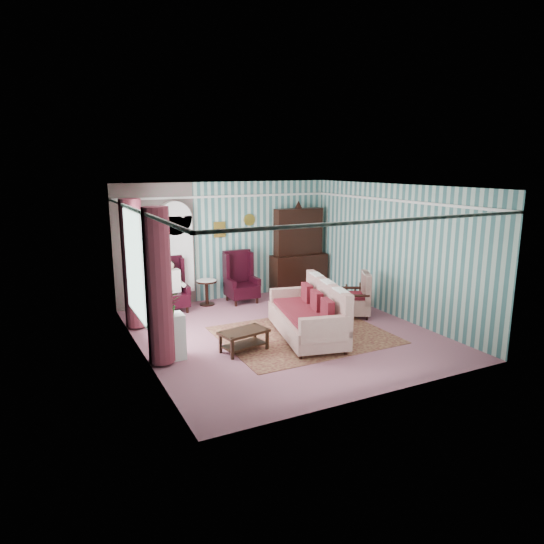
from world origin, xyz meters
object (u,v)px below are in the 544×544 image
wingback_right (242,277)px  floral_armchair (352,293)px  round_side_table (207,293)px  coffee_table (244,341)px  seated_woman (171,286)px  nest_table (357,295)px  dresser_hutch (299,248)px  sofa (307,314)px  plant_stand (168,337)px  bookcase (176,260)px  wingback_left (171,285)px

wingback_right → floral_armchair: (1.75, -2.12, -0.10)m
round_side_table → coffee_table: round_side_table is taller
seated_woman → wingback_right: bearing=0.0°
wingback_right → nest_table: bearing=-33.7°
wingback_right → seated_woman: 1.75m
dresser_hutch → sofa: size_ratio=1.05×
seated_woman → sofa: 3.45m
dresser_hutch → floral_armchair: (-0.00, -2.39, -0.65)m
dresser_hutch → nest_table: bearing=-72.6°
sofa → wingback_right: bearing=15.1°
dresser_hutch → round_side_table: bearing=-177.4°
floral_armchair → sofa: bearing=143.9°
plant_stand → wingback_right: bearing=47.2°
round_side_table → wingback_right: bearing=-10.0°
seated_woman → plant_stand: 2.87m
seated_woman → sofa: size_ratio=0.53×
nest_table → coffee_table: nest_table is taller
round_side_table → floral_armchair: bearing=-41.2°
nest_table → floral_armchair: (-0.57, -0.57, 0.26)m
wingback_right → floral_armchair: size_ratio=1.19×
floral_armchair → wingback_right: bearing=67.6°
nest_table → sofa: bearing=-148.4°
bookcase → plant_stand: bookcase is taller
wingback_left → round_side_table: wingback_left is taller
dresser_hutch → round_side_table: size_ratio=3.93×
sofa → plant_stand: bearing=99.5°
floral_armchair → dresser_hutch: bearing=28.1°
nest_table → sofa: sofa is taller
round_side_table → sofa: (0.97, -3.06, 0.19)m
seated_woman → plant_stand: seated_woman is taller
bookcase → seated_woman: size_ratio=1.90×
nest_table → sofa: (-2.20, -1.36, 0.22)m
bookcase → nest_table: 4.37m
seated_woman → nest_table: (4.07, -1.55, -0.32)m
wingback_right → sofa: 2.91m
bookcase → seated_woman: bookcase is taller
nest_table → coffee_table: (-3.56, -1.44, -0.07)m
bookcase → wingback_right: (1.50, -0.39, -0.50)m
dresser_hutch → wingback_left: bearing=-175.6°
wingback_left → sofa: (1.87, -2.91, -0.14)m
wingback_right → coffee_table: bearing=-112.5°
seated_woman → round_side_table: size_ratio=1.97×
floral_armchair → coffee_table: bearing=134.5°
dresser_hutch → floral_armchair: 2.48m
bookcase → wingback_right: size_ratio=1.79×
round_side_table → plant_stand: 3.36m
wingback_left → floral_armchair: bearing=-31.2°
seated_woman → sofa: seated_woman is taller
bookcase → plant_stand: bearing=-108.5°
bookcase → wingback_right: bookcase is taller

